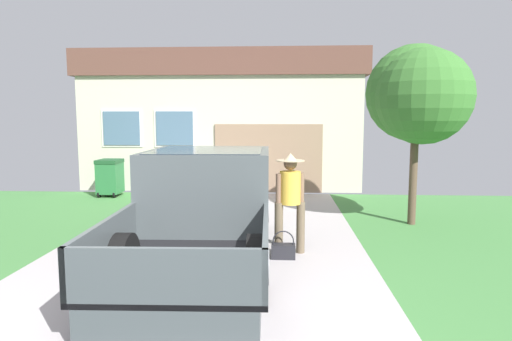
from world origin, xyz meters
The scene contains 6 objects.
pickup_truck centered at (0.03, 3.12, 0.76)m, with size 2.20×5.17×1.69m.
person_with_hat centered at (1.34, 3.27, 0.96)m, with size 0.49×0.46×1.64m.
handbag centered at (1.24, 3.02, 0.13)m, with size 0.38×0.21×0.44m.
house_with_garage centered at (-0.69, 11.86, 2.14)m, with size 8.85×5.43×4.23m.
front_yard_tree centered at (3.94, 5.54, 2.65)m, with size 2.00×2.42×3.71m.
wheeled_trash_bin centered at (-3.62, 8.33, 0.56)m, with size 0.60×0.72×1.04m.
Camera 1 is at (1.20, -3.74, 2.19)m, focal length 31.05 mm.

